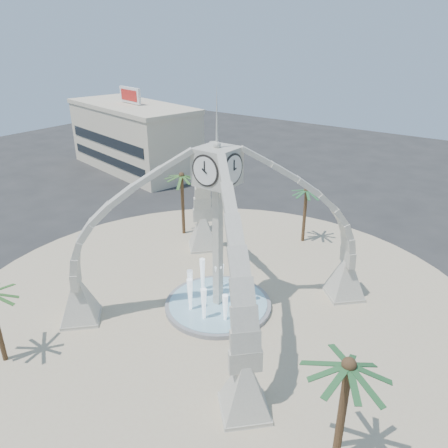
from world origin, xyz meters
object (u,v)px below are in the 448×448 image
Objects in this scene: clock_tower at (218,229)px; palm_west at (182,176)px; fountain at (218,304)px; palm_north at (307,191)px; palm_east at (349,366)px.

clock_tower is 13.68m from palm_west.
fountain is 1.15× the size of palm_west.
clock_tower is at bearing -90.00° from fountain.
palm_north is (0.01, 14.06, -1.18)m from clock_tower.
palm_east is (12.35, -7.06, 5.63)m from fountain.
palm_west is (-23.09, 15.54, 0.26)m from palm_east.
palm_north is (-12.35, 21.13, -0.61)m from palm_east.
palm_north is at bearing 120.30° from palm_east.
fountain is at bearing -90.03° from palm_north.
palm_north is at bearing 89.97° from fountain.
fountain is 14.89m from palm_west.
fountain is at bearing 90.00° from clock_tower.
palm_west reaches higher than palm_east.
clock_tower is 14.24m from palm_east.
clock_tower reaches higher than fountain.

